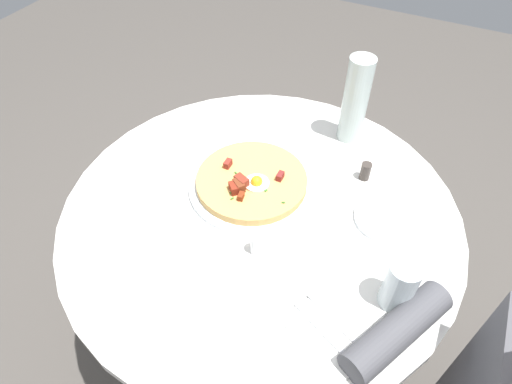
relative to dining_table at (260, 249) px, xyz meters
name	(u,v)px	position (x,y,z in m)	size (l,w,h in m)	color
ground_plane	(259,338)	(0.00, 0.00, -0.57)	(6.00, 6.00, 0.00)	#4C4742
dining_table	(260,249)	(0.00, 0.00, 0.00)	(1.01, 1.01, 0.74)	silver
pizza_plate	(252,185)	(-0.06, -0.06, 0.18)	(0.34, 0.34, 0.01)	white
breakfast_pizza	(251,181)	(-0.06, -0.05, 0.20)	(0.29, 0.29, 0.05)	tan
bread_plate	(385,219)	(-0.10, 0.30, 0.18)	(0.16, 0.16, 0.01)	white
napkin	(333,331)	(0.23, 0.28, 0.18)	(0.17, 0.14, 0.00)	white
fork	(327,335)	(0.25, 0.27, 0.18)	(0.18, 0.01, 0.01)	silver
knife	(339,325)	(0.22, 0.28, 0.18)	(0.18, 0.01, 0.01)	silver
water_glass	(400,285)	(0.11, 0.37, 0.24)	(0.07, 0.07, 0.13)	silver
water_bottle	(355,100)	(-0.38, 0.11, 0.31)	(0.07, 0.07, 0.26)	silver
salt_shaker	(256,244)	(0.12, 0.05, 0.20)	(0.03, 0.03, 0.05)	white
pepper_shaker	(365,171)	(-0.22, 0.20, 0.20)	(0.03, 0.03, 0.05)	#3F3833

